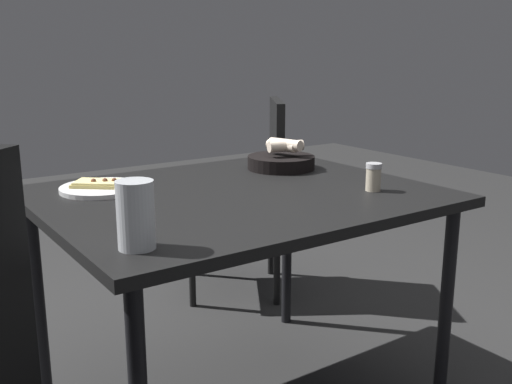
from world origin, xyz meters
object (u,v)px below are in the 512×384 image
at_px(bread_basket, 282,160).
at_px(pepper_shaker, 373,179).
at_px(beer_glass, 136,219).
at_px(chair_near, 252,187).
at_px(dining_table, 236,211).
at_px(pizza_plate, 102,187).

xyz_separation_m(bread_basket, pepper_shaker, (0.42, 0.02, 0.00)).
xyz_separation_m(beer_glass, chair_near, (-1.09, 1.04, -0.27)).
relative_size(pepper_shaker, chair_near, 0.09).
relative_size(bread_basket, chair_near, 0.26).
xyz_separation_m(beer_glass, pepper_shaker, (-0.09, 0.80, -0.03)).
height_order(dining_table, pizza_plate, pizza_plate).
xyz_separation_m(bread_basket, chair_near, (-0.58, 0.27, -0.24)).
bearing_deg(pizza_plate, bread_basket, 86.24).
relative_size(bread_basket, beer_glass, 1.61).
bearing_deg(dining_table, pizza_plate, -126.78).
height_order(dining_table, beer_glass, beer_glass).
xyz_separation_m(dining_table, pizza_plate, (-0.24, -0.32, 0.07)).
bearing_deg(chair_near, dining_table, -36.99).
relative_size(dining_table, pizza_plate, 4.49).
bearing_deg(beer_glass, bread_basket, 123.66).
distance_m(dining_table, bread_basket, 0.39).
xyz_separation_m(dining_table, pepper_shaker, (0.22, 0.34, 0.10)).
height_order(bread_basket, chair_near, chair_near).
distance_m(pizza_plate, chair_near, 1.08).
distance_m(dining_table, beer_glass, 0.56).
xyz_separation_m(pepper_shaker, chair_near, (-1.00, 0.24, -0.25)).
height_order(pepper_shaker, chair_near, chair_near).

